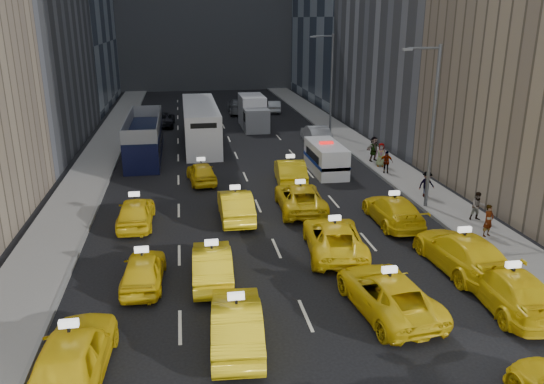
{
  "coord_description": "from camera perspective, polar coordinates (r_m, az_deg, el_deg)",
  "views": [
    {
      "loc": [
        -4.05,
        -14.41,
        10.24
      ],
      "look_at": [
        0.2,
        10.37,
        2.0
      ],
      "focal_mm": 35.0,
      "sensor_mm": 36.0,
      "label": 1
    }
  ],
  "objects": [
    {
      "name": "ground",
      "position": [
        18.14,
        5.13,
        -16.31
      ],
      "size": [
        160.0,
        160.0,
        0.0
      ],
      "primitive_type": "plane",
      "color": "black",
      "rests_on": "ground"
    },
    {
      "name": "sidewalk_west",
      "position": [
        41.21,
        -18.43,
        2.92
      ],
      "size": [
        3.0,
        90.0,
        0.15
      ],
      "primitive_type": "cube",
      "color": "gray",
      "rests_on": "ground"
    },
    {
      "name": "sidewalk_east",
      "position": [
        43.22,
        10.27,
        4.25
      ],
      "size": [
        3.0,
        90.0,
        0.15
      ],
      "primitive_type": "cube",
      "color": "gray",
      "rests_on": "ground"
    },
    {
      "name": "curb_west",
      "position": [
        41.0,
        -16.43,
        3.06
      ],
      "size": [
        0.15,
        90.0,
        0.18
      ],
      "primitive_type": "cube",
      "color": "slate",
      "rests_on": "ground"
    },
    {
      "name": "curb_east",
      "position": [
        42.75,
        8.44,
        4.22
      ],
      "size": [
        0.15,
        90.0,
        0.18
      ],
      "primitive_type": "cube",
      "color": "slate",
      "rests_on": "ground"
    },
    {
      "name": "streetlight_near",
      "position": [
        30.01,
        16.75,
        7.17
      ],
      "size": [
        2.15,
        0.22,
        9.0
      ],
      "color": "#595B60",
      "rests_on": "ground"
    },
    {
      "name": "streetlight_far",
      "position": [
        48.55,
        6.29,
        11.75
      ],
      "size": [
        2.15,
        0.22,
        9.0
      ],
      "color": "#595B60",
      "rests_on": "ground"
    },
    {
      "name": "taxi_4",
      "position": [
        17.3,
        -20.62,
        -16.09
      ],
      "size": [
        2.27,
        5.04,
        1.68
      ],
      "primitive_type": "imported",
      "rotation": [
        0.0,
        0.0,
        3.08
      ],
      "color": "yellow",
      "rests_on": "ground"
    },
    {
      "name": "taxi_5",
      "position": [
        17.91,
        -3.83,
        -13.85
      ],
      "size": [
        1.95,
        4.74,
        1.53
      ],
      "primitive_type": "imported",
      "rotation": [
        0.0,
        0.0,
        3.07
      ],
      "color": "yellow",
      "rests_on": "ground"
    },
    {
      "name": "taxi_6",
      "position": [
        20.1,
        12.34,
        -10.57
      ],
      "size": [
        2.94,
        5.44,
        1.45
      ],
      "primitive_type": "imported",
      "rotation": [
        0.0,
        0.0,
        3.25
      ],
      "color": "yellow",
      "rests_on": "ground"
    },
    {
      "name": "taxi_7",
      "position": [
        21.74,
        24.18,
        -9.45
      ],
      "size": [
        2.56,
        5.37,
        1.51
      ],
      "primitive_type": "imported",
      "rotation": [
        0.0,
        0.0,
        3.06
      ],
      "color": "yellow",
      "rests_on": "ground"
    },
    {
      "name": "taxi_8",
      "position": [
        22.02,
        -13.69,
        -8.16
      ],
      "size": [
        1.81,
        4.05,
        1.35
      ],
      "primitive_type": "imported",
      "rotation": [
        0.0,
        0.0,
        3.09
      ],
      "color": "yellow",
      "rests_on": "ground"
    },
    {
      "name": "taxi_9",
      "position": [
        21.9,
        -6.45,
        -7.7
      ],
      "size": [
        1.7,
        4.5,
        1.47
      ],
      "primitive_type": "imported",
      "rotation": [
        0.0,
        0.0,
        3.11
      ],
      "color": "yellow",
      "rests_on": "ground"
    },
    {
      "name": "taxi_10",
      "position": [
        24.4,
        6.68,
        -4.89
      ],
      "size": [
        3.1,
        5.6,
        1.48
      ],
      "primitive_type": "imported",
      "rotation": [
        0.0,
        0.0,
        3.02
      ],
      "color": "yellow",
      "rests_on": "ground"
    },
    {
      "name": "taxi_11",
      "position": [
        24.03,
        19.76,
        -6.09
      ],
      "size": [
        2.51,
        5.68,
        1.62
      ],
      "primitive_type": "imported",
      "rotation": [
        0.0,
        0.0,
        3.19
      ],
      "color": "yellow",
      "rests_on": "ground"
    },
    {
      "name": "taxi_12",
      "position": [
        28.24,
        -14.46,
        -2.09
      ],
      "size": [
        1.87,
        4.44,
        1.5
      ],
      "primitive_type": "imported",
      "rotation": [
        0.0,
        0.0,
        3.12
      ],
      "color": "yellow",
      "rests_on": "ground"
    },
    {
      "name": "taxi_13",
      "position": [
        28.3,
        -3.95,
        -1.42
      ],
      "size": [
        1.66,
        4.76,
        1.57
      ],
      "primitive_type": "imported",
      "rotation": [
        0.0,
        0.0,
        3.14
      ],
      "color": "yellow",
      "rests_on": "ground"
    },
    {
      "name": "taxi_14",
      "position": [
        29.6,
        3.03,
        -0.62
      ],
      "size": [
        2.68,
        5.36,
        1.46
      ],
      "primitive_type": "imported",
      "rotation": [
        0.0,
        0.0,
        3.09
      ],
      "color": "yellow",
      "rests_on": "ground"
    },
    {
      "name": "taxi_15",
      "position": [
        28.35,
        12.89,
        -1.93
      ],
      "size": [
        2.11,
        5.07,
        1.46
      ],
      "primitive_type": "imported",
      "rotation": [
        0.0,
        0.0,
        3.13
      ],
      "color": "yellow",
      "rests_on": "ground"
    },
    {
      "name": "taxi_16",
      "position": [
        34.87,
        -7.6,
        2.09
      ],
      "size": [
        2.06,
        4.2,
        1.38
      ],
      "primitive_type": "imported",
      "rotation": [
        0.0,
        0.0,
        3.25
      ],
      "color": "yellow",
      "rests_on": "ground"
    },
    {
      "name": "taxi_17",
      "position": [
        34.24,
        1.97,
        2.18
      ],
      "size": [
        2.22,
        5.17,
        1.66
      ],
      "primitive_type": "imported",
      "rotation": [
        0.0,
        0.0,
        3.05
      ],
      "color": "yellow",
      "rests_on": "ground"
    },
    {
      "name": "nypd_van",
      "position": [
        37.07,
        5.81,
        3.6
      ],
      "size": [
        2.3,
        5.22,
        2.19
      ],
      "rotation": [
        0.0,
        0.0,
        -0.06
      ],
      "color": "white",
      "rests_on": "ground"
    },
    {
      "name": "double_decker",
      "position": [
        42.18,
        -13.56,
        5.75
      ],
      "size": [
        3.26,
        10.89,
        3.12
      ],
      "rotation": [
        0.0,
        0.0,
        0.08
      ],
      "color": "black",
      "rests_on": "ground"
    },
    {
      "name": "city_bus",
      "position": [
        45.95,
        -7.7,
        7.26
      ],
      "size": [
        3.7,
        13.33,
        3.4
      ],
      "rotation": [
        0.0,
        0.0,
        -0.07
      ],
      "color": "silver",
      "rests_on": "ground"
    },
    {
      "name": "box_truck",
      "position": [
        52.46,
        -2.04,
        8.55
      ],
      "size": [
        2.5,
        6.76,
        3.06
      ],
      "rotation": [
        0.0,
        0.0,
        0.03
      ],
      "color": "silver",
      "rests_on": "ground"
    },
    {
      "name": "misc_car_0",
      "position": [
        45.85,
        4.74,
        6.2
      ],
      "size": [
        1.72,
        4.86,
        1.6
      ],
      "primitive_type": "imported",
      "rotation": [
        0.0,
        0.0,
        3.14
      ],
      "color": "#A0A3A7",
      "rests_on": "ground"
    },
    {
      "name": "misc_car_1",
      "position": [
        54.41,
        -11.71,
        7.67
      ],
      "size": [
        2.47,
        5.08,
        1.39
      ],
      "primitive_type": "imported",
      "rotation": [
        0.0,
        0.0,
        3.11
      ],
      "color": "black",
      "rests_on": "ground"
    },
    {
      "name": "misc_car_2",
      "position": [
        60.88,
        -3.62,
        9.22
      ],
      "size": [
        2.49,
        5.76,
        1.65
      ],
      "primitive_type": "imported",
      "rotation": [
        0.0,
        0.0,
        3.11
      ],
      "color": "gray",
      "rests_on": "ground"
    },
    {
      "name": "misc_car_3",
      "position": [
        60.55,
        -7.54,
        8.94
      ],
      "size": [
        2.05,
        4.3,
        1.42
      ],
      "primitive_type": "imported",
      "rotation": [
        0.0,
        0.0,
        3.05
      ],
      "color": "black",
      "rests_on": "ground"
    },
    {
      "name": "misc_car_4",
      "position": [
        61.49,
        0.23,
        9.19
      ],
      "size": [
        1.94,
        4.16,
        1.32
      ],
      "primitive_type": "imported",
      "rotation": [
        0.0,
        0.0,
        3.0
      ],
      "color": "#A2A5A9",
      "rests_on": "ground"
    },
    {
      "name": "pedestrian_0",
      "position": [
        27.7,
        22.25,
        -2.87
      ],
      "size": [
        0.68,
        0.56,
        1.6
      ],
      "primitive_type": "imported",
      "rotation": [
        0.0,
        0.0,
        0.35
      ],
      "color": "gray",
      "rests_on": "sidewalk_east"
    },
    {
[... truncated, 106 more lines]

